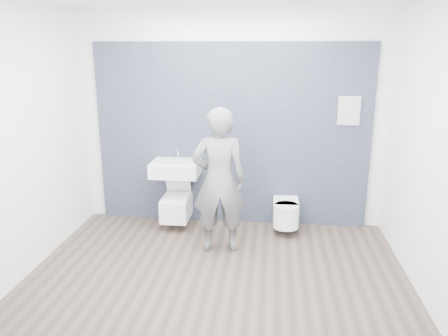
# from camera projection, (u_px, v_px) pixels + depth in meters

# --- Properties ---
(ground) EXTENTS (4.00, 4.00, 0.00)m
(ground) POSITION_uv_depth(u_px,v_px,m) (218.00, 273.00, 4.68)
(ground) COLOR brown
(ground) RESTS_ON ground
(room_shell) EXTENTS (4.00, 4.00, 4.00)m
(room_shell) POSITION_uv_depth(u_px,v_px,m) (217.00, 111.00, 4.21)
(room_shell) COLOR white
(room_shell) RESTS_ON ground
(tile_wall) EXTENTS (3.60, 0.06, 2.40)m
(tile_wall) POSITION_uv_depth(u_px,v_px,m) (231.00, 220.00, 6.08)
(tile_wall) COLOR black
(tile_wall) RESTS_ON ground
(washbasin) EXTENTS (0.62, 0.47, 0.47)m
(washbasin) POSITION_uv_depth(u_px,v_px,m) (176.00, 168.00, 5.69)
(washbasin) COLOR white
(washbasin) RESTS_ON ground
(toilet_square) EXTENTS (0.35, 0.51, 0.66)m
(toilet_square) POSITION_uv_depth(u_px,v_px,m) (176.00, 206.00, 5.81)
(toilet_square) COLOR white
(toilet_square) RESTS_ON ground
(toilet_rounded) EXTENTS (0.33, 0.56, 0.30)m
(toilet_rounded) POSITION_uv_depth(u_px,v_px,m) (286.00, 213.00, 5.63)
(toilet_rounded) COLOR white
(toilet_rounded) RESTS_ON ground
(info_placard) EXTENTS (0.27, 0.03, 0.36)m
(info_placard) POSITION_uv_depth(u_px,v_px,m) (340.00, 226.00, 5.88)
(info_placard) COLOR white
(info_placard) RESTS_ON ground
(visitor) EXTENTS (0.69, 0.51, 1.71)m
(visitor) POSITION_uv_depth(u_px,v_px,m) (219.00, 181.00, 5.00)
(visitor) COLOR slate
(visitor) RESTS_ON ground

